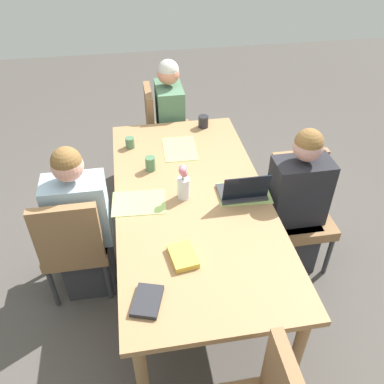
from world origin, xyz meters
name	(u,v)px	position (x,y,z in m)	size (l,w,h in m)	color
ground_plane	(192,268)	(0.00, 0.00, 0.00)	(10.00, 10.00, 0.00)	#4C4742
dining_table	(192,205)	(0.00, 0.00, 0.66)	(2.15, 1.05, 0.72)	#9E754C
chair_far_left_near	(74,242)	(-0.06, 0.83, 0.50)	(0.44, 0.44, 0.90)	olive
person_far_left_near	(82,230)	(0.01, 0.77, 0.53)	(0.36, 0.40, 1.19)	#2D2D33
chair_head_right_left_mid	(162,127)	(1.40, 0.06, 0.50)	(0.44, 0.44, 0.90)	olive
person_head_right_left_mid	(170,127)	(1.34, -0.01, 0.53)	(0.40, 0.36, 1.19)	#2D2D33
chair_near_left_far	(298,205)	(0.05, -0.82, 0.50)	(0.44, 0.44, 0.90)	olive
person_near_left_far	(295,209)	(-0.03, -0.76, 0.53)	(0.36, 0.40, 1.19)	#2D2D33
flower_vase	(184,183)	(0.02, 0.05, 0.84)	(0.09, 0.09, 0.26)	silver
placemat_far_left_near	(139,203)	(0.01, 0.36, 0.73)	(0.36, 0.26, 0.00)	#9EBC66
placemat_head_right_left_mid	(180,149)	(0.63, -0.01, 0.73)	(0.36, 0.26, 0.00)	#9EBC66
placemat_near_left_far	(244,193)	(-0.01, -0.36, 0.73)	(0.36, 0.26, 0.00)	#9EBC66
laptop_near_left_far	(243,191)	(-0.04, -0.35, 0.77)	(0.22, 0.32, 0.21)	#38383D
coffee_mug_near_left	(150,164)	(0.38, 0.25, 0.78)	(0.07, 0.07, 0.11)	#47704C
coffee_mug_near_right	(203,122)	(0.95, -0.26, 0.77)	(0.09, 0.09, 0.10)	#232328
coffee_mug_centre_left	(130,143)	(0.72, 0.38, 0.77)	(0.07, 0.07, 0.09)	#47704C
book_red_cover	(183,256)	(-0.54, 0.14, 0.74)	(0.20, 0.14, 0.04)	gold
book_blue_cover	(147,301)	(-0.81, 0.37, 0.74)	(0.20, 0.14, 0.03)	#28282D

